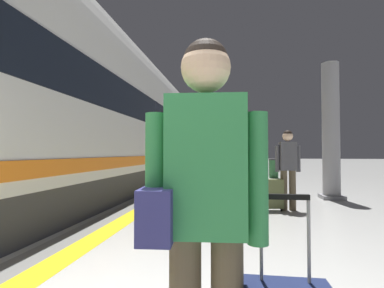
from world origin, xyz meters
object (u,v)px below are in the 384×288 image
object	(u,v)px
high_speed_train	(95,108)
platform_pillar	(331,133)
suitcase_near	(273,194)
passenger_mid	(248,156)
passenger_near	(288,164)
duffel_bag_mid	(253,170)
traveller_foreground	(202,203)
waste_bin	(274,168)

from	to	relation	value
high_speed_train	platform_pillar	world-z (taller)	high_speed_train
suitcase_near	passenger_mid	world-z (taller)	passenger_mid
passenger_near	duffel_bag_mid	world-z (taller)	passenger_near
high_speed_train	passenger_near	size ratio (longest dim) A/B	19.00
duffel_bag_mid	platform_pillar	distance (m)	10.26
traveller_foreground	platform_pillar	distance (m)	7.36
passenger_near	high_speed_train	bearing A→B (deg)	163.60
high_speed_train	duffel_bag_mid	world-z (taller)	high_speed_train
duffel_bag_mid	platform_pillar	xyz separation A→B (m)	(1.37, -10.05, 1.57)
traveller_foreground	passenger_mid	size ratio (longest dim) A/B	0.98
traveller_foreground	waste_bin	world-z (taller)	traveller_foreground
traveller_foreground	suitcase_near	distance (m)	5.11
duffel_bag_mid	traveller_foreground	bearing A→B (deg)	-94.47
platform_pillar	high_speed_train	bearing A→B (deg)	-178.04
passenger_mid	platform_pillar	distance (m)	10.54
traveller_foreground	suitcase_near	bearing A→B (deg)	79.19
passenger_near	passenger_mid	xyz separation A→B (m)	(-0.27, 12.11, 0.04)
waste_bin	duffel_bag_mid	bearing A→B (deg)	100.95
suitcase_near	platform_pillar	distance (m)	2.87
passenger_near	platform_pillar	distance (m)	2.36
suitcase_near	waste_bin	world-z (taller)	waste_bin
passenger_near	duffel_bag_mid	distance (m)	11.81
suitcase_near	platform_pillar	world-z (taller)	platform_pillar
platform_pillar	passenger_near	bearing A→B (deg)	-129.23
suitcase_near	waste_bin	bearing A→B (deg)	82.41
waste_bin	passenger_near	bearing A→B (deg)	-95.44
traveller_foreground	passenger_mid	bearing A→B (deg)	86.67
suitcase_near	duffel_bag_mid	xyz separation A→B (m)	(0.37, 11.88, -0.20)
high_speed_train	duffel_bag_mid	distance (m)	11.74
passenger_near	waste_bin	world-z (taller)	passenger_near
high_speed_train	waste_bin	world-z (taller)	high_speed_train
suitcase_near	waste_bin	xyz separation A→B (m)	(1.09, 8.16, 0.10)
high_speed_train	duffel_bag_mid	size ratio (longest dim) A/B	73.00
high_speed_train	platform_pillar	size ratio (longest dim) A/B	8.92
duffel_bag_mid	high_speed_train	bearing A→B (deg)	-116.72
traveller_foreground	platform_pillar	world-z (taller)	platform_pillar
high_speed_train	passenger_near	world-z (taller)	high_speed_train
traveller_foreground	duffel_bag_mid	world-z (taller)	traveller_foreground
passenger_near	duffel_bag_mid	size ratio (longest dim) A/B	3.84
passenger_mid	waste_bin	world-z (taller)	passenger_mid
platform_pillar	passenger_mid	bearing A→B (deg)	99.23
passenger_near	platform_pillar	xyz separation A→B (m)	(1.41, 1.73, 0.74)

